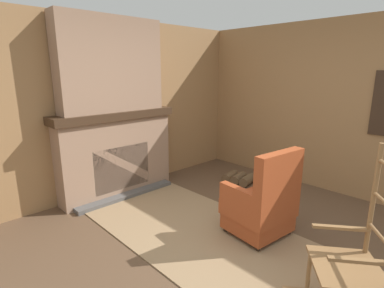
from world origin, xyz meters
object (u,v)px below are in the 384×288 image
Objects in this scene: rocking_chair at (354,268)px; storage_case at (147,103)px; firewood_stack at (239,178)px; oil_lamp_vase at (63,109)px; armchair at (262,205)px.

rocking_chair is 3.54m from storage_case.
firewood_stack is 2.01× the size of oil_lamp_vase.
armchair is 0.77× the size of rocking_chair.
armchair is 1.96× the size of firewood_stack.
firewood_stack is 2.90m from oil_lamp_vase.
armchair is at bearing -1.73° from storage_case.
rocking_chair reaches higher than firewood_stack.
rocking_chair is 2.54× the size of firewood_stack.
oil_lamp_vase is 1.31m from storage_case.
armchair reaches higher than firewood_stack.
storage_case is at bearing -134.47° from firewood_stack.
firewood_stack is at bearing 45.53° from storage_case.
oil_lamp_vase is (-2.24, -1.25, 0.99)m from armchair.
armchair is 2.44m from storage_case.
storage_case is (-1.05, -1.07, 1.26)m from firewood_stack.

